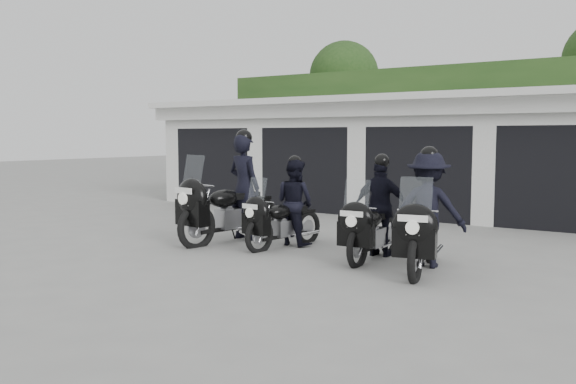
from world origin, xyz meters
The scene contains 7 objects.
ground centered at (0.00, 0.00, 0.00)m, with size 80.00×80.00×0.00m, color gray.
garage_block centered at (0.00, 8.06, 1.42)m, with size 16.40×6.80×2.96m.
background_vegetation centered at (0.37, 12.92, 2.77)m, with size 20.00×3.90×5.80m.
police_bike_a centered at (-1.85, 0.85, 0.86)m, with size 0.99×2.47×2.17m.
police_bike_b centered at (-0.67, 1.02, 0.71)m, with size 0.88×1.92×1.68m.
police_bike_c centered at (1.11, 0.93, 0.74)m, with size 0.97×2.00×1.74m.
police_bike_d centered at (2.07, 0.56, 0.80)m, with size 1.22×2.14×1.88m.
Camera 1 is at (5.27, -8.04, 1.97)m, focal length 38.00 mm.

